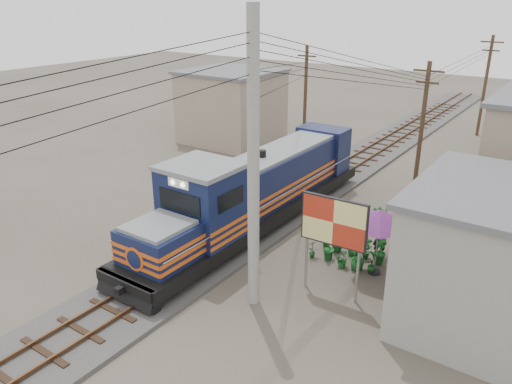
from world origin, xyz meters
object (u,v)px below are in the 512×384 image
Objects in this scene: billboard at (334,224)px; market_umbrella at (379,218)px; locomotive at (255,193)px; vendor at (380,238)px.

billboard is 2.47m from market_umbrella.
billboard is (5.49, -3.10, 1.07)m from locomotive.
market_umbrella is 1.95× the size of vendor.
vendor is at bearing 105.71° from market_umbrella.
billboard reaches higher than vendor.
market_umbrella is (6.27, -0.79, 0.66)m from locomotive.
market_umbrella is 2.18m from vendor.
vendor is at bearing 6.39° from locomotive.
market_umbrella is at bearing 69.84° from vendor.
locomotive is 6.39m from billboard.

